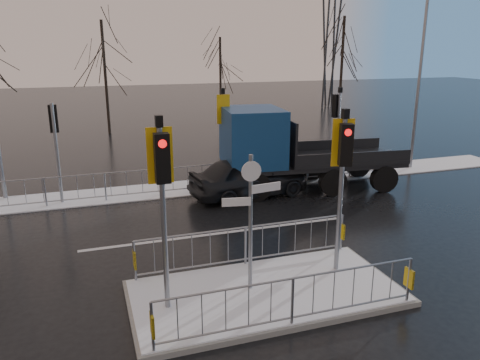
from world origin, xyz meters
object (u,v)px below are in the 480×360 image
object	(u,v)px
traffic_island	(265,280)
car_far_lane	(249,177)
flatbed_truck	(278,147)
street_lamp_right	(422,70)

from	to	relation	value
traffic_island	car_far_lane	world-z (taller)	traffic_island
car_far_lane	flatbed_truck	xyz separation A→B (m)	(1.28, 0.36, 0.94)
car_far_lane	street_lamp_right	distance (m)	9.39
car_far_lane	street_lamp_right	size ratio (longest dim) A/B	0.55
flatbed_truck	traffic_island	bearing A→B (deg)	-114.80
car_far_lane	street_lamp_right	xyz separation A→B (m)	(8.51, 1.58, 3.64)
street_lamp_right	traffic_island	bearing A→B (deg)	-141.27
flatbed_truck	street_lamp_right	world-z (taller)	street_lamp_right
traffic_island	flatbed_truck	world-z (taller)	traffic_island
flatbed_truck	street_lamp_right	xyz separation A→B (m)	(7.23, 1.23, 2.70)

